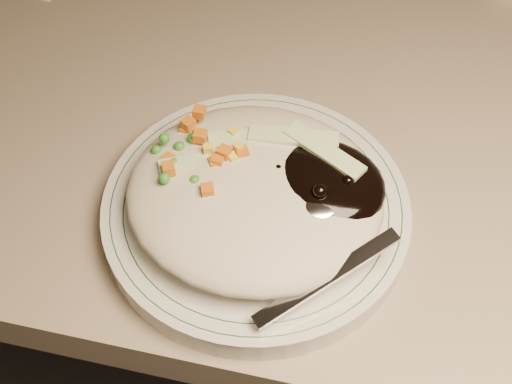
# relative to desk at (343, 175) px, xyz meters

# --- Properties ---
(desk) EXTENTS (1.40, 0.70, 0.74)m
(desk) POSITION_rel_desk_xyz_m (0.00, 0.00, 0.00)
(desk) COLOR gray
(desk) RESTS_ON ground
(plate) EXTENTS (0.24, 0.24, 0.02)m
(plate) POSITION_rel_desk_xyz_m (-0.06, -0.22, 0.21)
(plate) COLOR silver
(plate) RESTS_ON desk
(plate_rim) EXTENTS (0.23, 0.23, 0.00)m
(plate_rim) POSITION_rel_desk_xyz_m (-0.06, -0.22, 0.22)
(plate_rim) COLOR #144723
(plate_rim) RESTS_ON plate
(meal) EXTENTS (0.21, 0.19, 0.05)m
(meal) POSITION_rel_desk_xyz_m (-0.05, -0.22, 0.24)
(meal) COLOR #BEB69A
(meal) RESTS_ON plate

